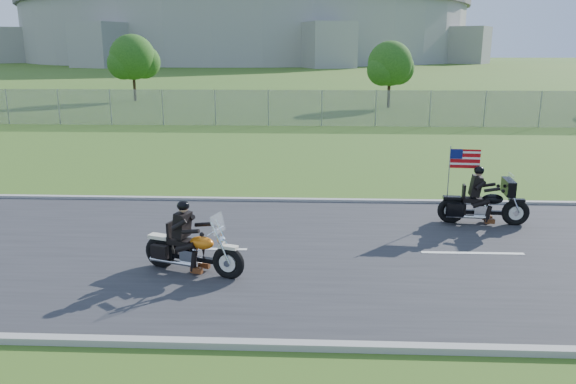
{
  "coord_description": "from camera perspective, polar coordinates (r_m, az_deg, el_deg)",
  "views": [
    {
      "loc": [
        0.52,
        -11.55,
        4.39
      ],
      "look_at": [
        0.01,
        0.0,
        1.36
      ],
      "focal_mm": 35.0,
      "sensor_mm": 36.0,
      "label": 1
    }
  ],
  "objects": [
    {
      "name": "curb_north",
      "position": [
        16.2,
        0.62,
        -0.87
      ],
      "size": [
        120.0,
        0.18,
        0.12
      ],
      "primitive_type": "cube",
      "color": "#9E9B93",
      "rests_on": "ground"
    },
    {
      "name": "road",
      "position": [
        12.36,
        -0.02,
        -6.03
      ],
      "size": [
        120.0,
        8.0,
        0.04
      ],
      "primitive_type": "cube",
      "color": "#28282B",
      "rests_on": "ground"
    },
    {
      "name": "curb_south",
      "position": [
        8.68,
        -1.28,
        -15.31
      ],
      "size": [
        120.0,
        0.18,
        0.12
      ],
      "primitive_type": "cube",
      "color": "#9E9B93",
      "rests_on": "ground"
    },
    {
      "name": "ground",
      "position": [
        12.37,
        -0.02,
        -6.11
      ],
      "size": [
        420.0,
        420.0,
        0.0
      ],
      "primitive_type": "plane",
      "color": "#2E5A1C",
      "rests_on": "ground"
    },
    {
      "name": "fence",
      "position": [
        32.21,
        -7.4,
        8.5
      ],
      "size": [
        60.0,
        0.03,
        2.0
      ],
      "primitive_type": "cube",
      "color": "gray",
      "rests_on": "ground"
    },
    {
      "name": "motorcycle_lead",
      "position": [
        11.25,
        -9.76,
        -5.9
      ],
      "size": [
        2.15,
        1.02,
        1.49
      ],
      "rotation": [
        0.0,
        0.0,
        -0.33
      ],
      "color": "black",
      "rests_on": "ground"
    },
    {
      "name": "tree_fence_near",
      "position": [
        41.98,
        10.37,
        12.49
      ],
      "size": [
        3.52,
        3.28,
        4.75
      ],
      "color": "#382316",
      "rests_on": "ground"
    },
    {
      "name": "tree_fence_mid",
      "position": [
        47.85,
        -15.43,
        12.85
      ],
      "size": [
        3.96,
        3.69,
        5.3
      ],
      "color": "#382316",
      "rests_on": "ground"
    },
    {
      "name": "stadium",
      "position": [
        183.05,
        -4.08,
        18.12
      ],
      "size": [
        140.4,
        140.4,
        29.2
      ],
      "color": "#A3A099",
      "rests_on": "ground"
    },
    {
      "name": "motorcycle_follow",
      "position": [
        14.87,
        19.23,
        -1.26
      ],
      "size": [
        2.25,
        0.75,
        1.88
      ],
      "rotation": [
        0.0,
        0.0,
        -0.08
      ],
      "color": "black",
      "rests_on": "ground"
    }
  ]
}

